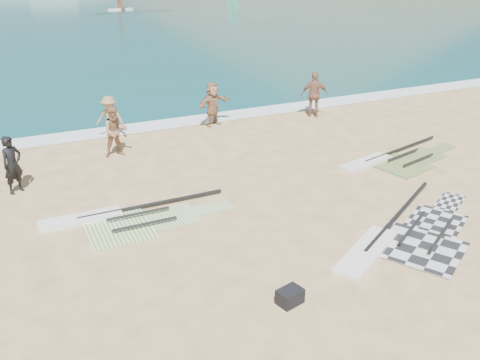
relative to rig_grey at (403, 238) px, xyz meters
name	(u,v)px	position (x,y,z in m)	size (l,w,h in m)	color
ground	(313,292)	(-3.24, -1.00, -0.05)	(300.00, 300.00, 0.00)	#E0BC83
surf_line	(156,126)	(-3.24, 11.30, -0.05)	(300.00, 1.20, 0.04)	white
rig_grey	(403,238)	(0.00, 0.00, 0.00)	(5.80, 4.19, 0.20)	#242427
rig_green	(122,219)	(-6.28, 3.86, 0.00)	(5.20, 2.05, 0.20)	#6AAB2D
rig_orange	(394,160)	(3.19, 4.32, 0.00)	(5.04, 2.64, 0.19)	#FF9D13
gear_bag_near	(290,296)	(-3.88, -1.12, 0.12)	(0.52, 0.38, 0.33)	black
person_wetsuit	(12,165)	(-8.77, 6.97, 0.83)	(0.64, 0.42, 1.77)	black
beachgoer_left	(116,132)	(-5.36, 8.71, 0.84)	(0.86, 0.67, 1.78)	#9C6D4D
beachgoer_mid	(110,118)	(-5.19, 10.50, 0.79)	(1.09, 0.62, 1.68)	#977953
beachgoer_back	(315,95)	(3.30, 9.82, 0.92)	(1.13, 0.47, 1.93)	#94634D
beachgoer_right	(213,104)	(-1.05, 10.50, 0.84)	(1.66, 0.53, 1.79)	#AB7A59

